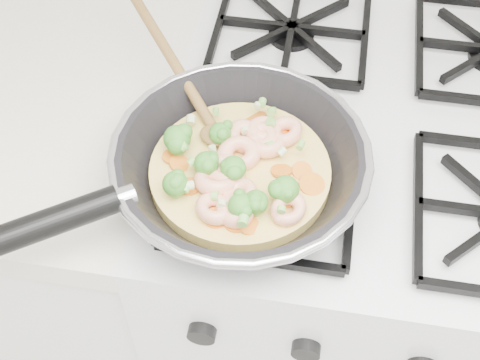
# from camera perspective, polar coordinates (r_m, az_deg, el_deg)

# --- Properties ---
(stove) EXTENTS (0.60, 0.60, 0.92)m
(stove) POSITION_cam_1_polar(r_m,az_deg,el_deg) (1.29, 9.06, -8.37)
(stove) COLOR white
(stove) RESTS_ON ground
(skillet) EXTENTS (0.43, 0.46, 0.10)m
(skillet) POSITION_cam_1_polar(r_m,az_deg,el_deg) (0.79, -0.42, 1.17)
(skillet) COLOR black
(skillet) RESTS_ON stove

